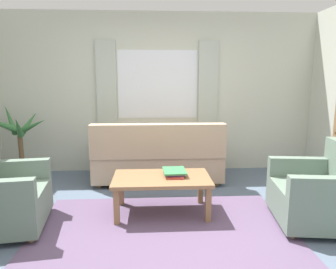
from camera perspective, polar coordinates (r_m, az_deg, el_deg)
The scene contains 9 objects.
ground_plane at distance 3.28m, azimuth -0.90°, elevation -17.63°, with size 6.24×6.24×0.00m, color slate.
wall_back at distance 5.16m, azimuth -1.94°, elevation 7.66°, with size 5.32×0.12×2.60m, color beige.
window_with_curtains at distance 5.07m, azimuth -1.93°, elevation 9.31°, with size 1.98×0.07×1.40m.
area_rug at distance 3.27m, azimuth -0.90°, elevation -17.54°, with size 2.65×1.77×0.01m, color #604C6B.
couch at distance 4.61m, azimuth -1.88°, elevation -4.38°, with size 1.90×0.82×0.92m.
armchair_right at distance 3.66m, azimuth 26.65°, elevation -9.65°, with size 0.92×0.94×0.88m.
coffee_table at distance 3.53m, azimuth -1.16°, elevation -8.77°, with size 1.10×0.64×0.44m.
book_stack_on_table at distance 3.57m, azimuth 1.27°, elevation -7.06°, with size 0.27×0.35×0.06m.
potted_plant at distance 5.17m, azimuth -25.99°, elevation -2.38°, with size 1.07×0.91×1.17m.
Camera 1 is at (-0.11, -2.90, 1.53)m, focal length 32.72 mm.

